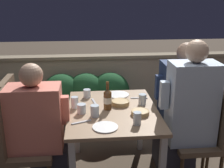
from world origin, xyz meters
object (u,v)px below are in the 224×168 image
object	(u,v)px
chair_left_near	(16,137)
chair_right_far	(198,112)
chair_right_near	(208,128)
person_blue_shirt	(187,117)
potted_plant	(20,109)
chair_left_far	(19,119)
beer_bottle	(108,99)
person_coral_top	(41,132)
person_navy_jumper	(179,106)

from	to	relation	value
chair_left_near	chair_right_far	size ratio (longest dim) A/B	1.00
chair_left_near	chair_right_far	distance (m)	1.77
chair_right_near	person_blue_shirt	xyz separation A→B (m)	(-0.20, 0.00, 0.12)
chair_right_near	chair_right_far	bearing A→B (deg)	82.09
chair_right_far	potted_plant	size ratio (longest dim) A/B	1.39
chair_left_far	chair_right_near	xyz separation A→B (m)	(1.74, -0.35, 0.00)
beer_bottle	person_coral_top	bearing A→B (deg)	-162.39
potted_plant	person_navy_jumper	bearing A→B (deg)	-18.21
person_coral_top	chair_right_near	world-z (taller)	person_coral_top
chair_left_near	person_navy_jumper	bearing A→B (deg)	13.50
chair_left_near	chair_right_near	world-z (taller)	same
chair_right_far	chair_left_far	bearing A→B (deg)	-179.60
person_coral_top	person_blue_shirt	xyz separation A→B (m)	(1.28, 0.00, 0.09)
person_blue_shirt	person_coral_top	bearing A→B (deg)	-179.83
person_coral_top	person_blue_shirt	distance (m)	1.28
chair_right_near	chair_left_near	bearing A→B (deg)	-179.87
chair_left_near	potted_plant	distance (m)	0.96
chair_left_near	potted_plant	bearing A→B (deg)	100.88
chair_left_near	beer_bottle	distance (m)	0.85
chair_right_near	chair_left_far	bearing A→B (deg)	168.59
person_blue_shirt	beer_bottle	distance (m)	0.72
person_blue_shirt	beer_bottle	size ratio (longest dim) A/B	5.21
chair_left_far	chair_right_far	bearing A→B (deg)	0.40
person_coral_top	chair_left_far	distance (m)	0.44
chair_left_near	chair_left_far	distance (m)	0.36
chair_left_far	beer_bottle	distance (m)	0.90
person_navy_jumper	potted_plant	distance (m)	1.81
person_navy_jumper	beer_bottle	bearing A→B (deg)	-166.22
chair_left_near	chair_right_far	xyz separation A→B (m)	(1.73, 0.37, 0.00)
chair_right_near	chair_right_far	distance (m)	0.37
potted_plant	person_blue_shirt	bearing A→B (deg)	-29.14
person_coral_top	person_navy_jumper	xyz separation A→B (m)	(1.32, 0.37, 0.04)
chair_left_far	potted_plant	world-z (taller)	chair_left_far
chair_left_near	potted_plant	size ratio (longest dim) A/B	1.39
chair_right_near	person_blue_shirt	world-z (taller)	person_blue_shirt
person_navy_jumper	beer_bottle	size ratio (longest dim) A/B	4.87
beer_bottle	potted_plant	bearing A→B (deg)	142.56
person_coral_top	person_blue_shirt	size ratio (longest dim) A/B	0.88
chair_right_far	beer_bottle	xyz separation A→B (m)	(-0.94, -0.18, 0.24)
person_blue_shirt	beer_bottle	xyz separation A→B (m)	(-0.69, 0.18, 0.12)
person_blue_shirt	person_navy_jumper	size ratio (longest dim) A/B	1.07
person_coral_top	potted_plant	xyz separation A→B (m)	(-0.38, 0.93, -0.17)
chair_left_near	person_blue_shirt	size ratio (longest dim) A/B	0.71
chair_right_far	potted_plant	world-z (taller)	chair_right_far
chair_right_near	person_navy_jumper	bearing A→B (deg)	112.67
chair_right_near	person_navy_jumper	size ratio (longest dim) A/B	0.75
chair_right_far	person_navy_jumper	distance (m)	0.22
chair_left_near	chair_right_near	size ratio (longest dim) A/B	1.00
person_blue_shirt	potted_plant	world-z (taller)	person_blue_shirt
chair_right_near	potted_plant	distance (m)	2.08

